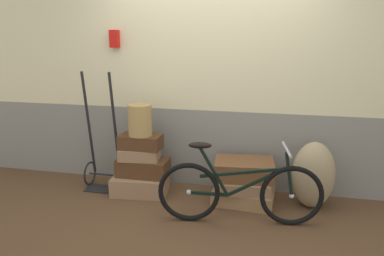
{
  "coord_description": "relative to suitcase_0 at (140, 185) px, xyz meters",
  "views": [
    {
      "loc": [
        0.71,
        -3.4,
        1.8
      ],
      "look_at": [
        -0.11,
        0.28,
        0.84
      ],
      "focal_mm": 34.66,
      "sensor_mm": 36.0,
      "label": 1
    }
  ],
  "objects": [
    {
      "name": "station_building",
      "position": [
        0.75,
        0.49,
        1.44
      ],
      "size": [
        7.24,
        0.74,
        3.08
      ],
      "color": "gray",
      "rests_on": "ground"
    },
    {
      "name": "ground",
      "position": [
        0.74,
        -0.35,
        -0.13
      ],
      "size": [
        9.24,
        5.2,
        0.06
      ],
      "primitive_type": "cube",
      "color": "#513823"
    },
    {
      "name": "suitcase_5",
      "position": [
        1.18,
        0.0,
        0.11
      ],
      "size": [
        0.61,
        0.46,
        0.12
      ],
      "primitive_type": "cube",
      "rotation": [
        0.0,
        0.0,
        0.09
      ],
      "color": "#937051",
      "rests_on": "suitcase_4"
    },
    {
      "name": "burlap_sack",
      "position": [
        1.9,
        0.08,
        0.26
      ],
      "size": [
        0.44,
        0.37,
        0.72
      ],
      "primitive_type": "ellipsoid",
      "color": "#9E8966",
      "rests_on": "ground"
    },
    {
      "name": "suitcase_2",
      "position": [
        -0.01,
        0.03,
        0.37
      ],
      "size": [
        0.47,
        0.3,
        0.13
      ],
      "primitive_type": "cube",
      "rotation": [
        0.0,
        0.0,
        0.12
      ],
      "color": "#937051",
      "rests_on": "suitcase_1"
    },
    {
      "name": "suitcase_0",
      "position": [
        0.0,
        0.0,
        0.0
      ],
      "size": [
        0.66,
        0.43,
        0.21
      ],
      "primitive_type": "cube",
      "rotation": [
        0.0,
        0.0,
        0.09
      ],
      "color": "#937051",
      "rests_on": "ground"
    },
    {
      "name": "wicker_basket",
      "position": [
        0.01,
        0.03,
        0.76
      ],
      "size": [
        0.26,
        0.26,
        0.35
      ],
      "primitive_type": "cylinder",
      "color": "#A8844C",
      "rests_on": "suitcase_3"
    },
    {
      "name": "suitcase_6",
      "position": [
        1.18,
        0.06,
        0.27
      ],
      "size": [
        0.67,
        0.5,
        0.19
      ],
      "primitive_type": "cube",
      "rotation": [
        0.0,
        0.0,
        0.1
      ],
      "color": "brown",
      "rests_on": "suitcase_5"
    },
    {
      "name": "bicycle",
      "position": [
        1.17,
        -0.44,
        0.23
      ],
      "size": [
        1.58,
        0.46,
        0.81
      ],
      "color": "black",
      "rests_on": "ground"
    },
    {
      "name": "suitcase_4",
      "position": [
        1.18,
        0.04,
        -0.03
      ],
      "size": [
        0.68,
        0.52,
        0.16
      ],
      "primitive_type": "cube",
      "rotation": [
        0.0,
        0.0,
        -0.07
      ],
      "color": "#9E754C",
      "rests_on": "ground"
    },
    {
      "name": "suitcase_1",
      "position": [
        0.02,
        0.05,
        0.2
      ],
      "size": [
        0.58,
        0.3,
        0.2
      ],
      "primitive_type": "cube",
      "rotation": [
        0.0,
        0.0,
        -0.0
      ],
      "color": "#4C2D19",
      "rests_on": "suitcase_0"
    },
    {
      "name": "luggage_trolley",
      "position": [
        -0.5,
        0.09,
        0.22
      ],
      "size": [
        0.41,
        0.37,
        1.39
      ],
      "color": "black",
      "rests_on": "ground"
    },
    {
      "name": "suitcase_3",
      "position": [
        0.01,
        0.04,
        0.51
      ],
      "size": [
        0.47,
        0.26,
        0.16
      ],
      "primitive_type": "cube",
      "rotation": [
        0.0,
        0.0,
        -0.0
      ],
      "color": "#4C2D19",
      "rests_on": "suitcase_2"
    }
  ]
}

